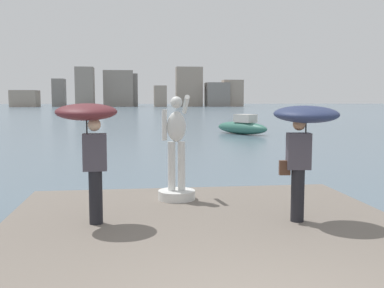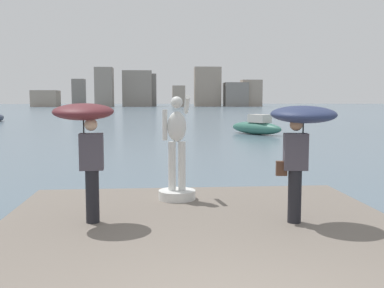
% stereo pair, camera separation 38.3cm
% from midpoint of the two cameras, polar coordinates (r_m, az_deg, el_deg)
% --- Properties ---
extents(ground_plane, '(400.00, 400.00, 0.00)m').
position_cam_midpoint_polar(ground_plane, '(43.81, -6.03, 2.46)').
color(ground_plane, slate).
extents(pier, '(6.68, 9.51, 0.40)m').
position_cam_midpoint_polar(pier, '(5.99, 2.30, -16.20)').
color(pier, '#70665B').
rests_on(pier, ground).
extents(statue_white_figure, '(0.75, 0.94, 2.12)m').
position_cam_midpoint_polar(statue_white_figure, '(9.15, -3.17, -2.36)').
color(statue_white_figure, silver).
rests_on(statue_white_figure, pier).
extents(onlooker_left, '(1.03, 1.04, 2.00)m').
position_cam_midpoint_polar(onlooker_left, '(7.50, -14.30, 1.89)').
color(onlooker_left, black).
rests_on(onlooker_left, pier).
extents(onlooker_right, '(1.20, 1.22, 1.96)m').
position_cam_midpoint_polar(onlooker_right, '(7.61, 12.55, 1.95)').
color(onlooker_right, black).
rests_on(onlooker_right, pier).
extents(boat_near, '(3.42, 4.61, 1.39)m').
position_cam_midpoint_polar(boat_near, '(31.66, 5.99, 2.20)').
color(boat_near, '#336B5B').
rests_on(boat_near, ground).
extents(distant_skyline, '(75.52, 12.36, 13.26)m').
position_cam_midpoint_polar(distant_skyline, '(151.95, -6.46, 6.63)').
color(distant_skyline, gray).
rests_on(distant_skyline, ground).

